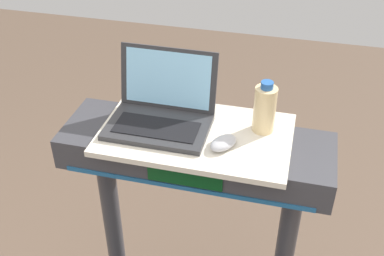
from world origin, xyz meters
name	(u,v)px	position (x,y,z in m)	size (l,w,h in m)	color
desk_board	(196,135)	(0.00, 0.70, 1.09)	(0.62, 0.37, 0.02)	beige
laptop	(161,111)	(-0.12, 0.72, 1.15)	(0.33, 0.26, 0.23)	#2D2D30
computer_mouse	(223,143)	(0.10, 0.64, 1.12)	(0.06, 0.10, 0.03)	#B2B2B7
water_bottle	(265,108)	(0.21, 0.77, 1.18)	(0.07, 0.07, 0.18)	beige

